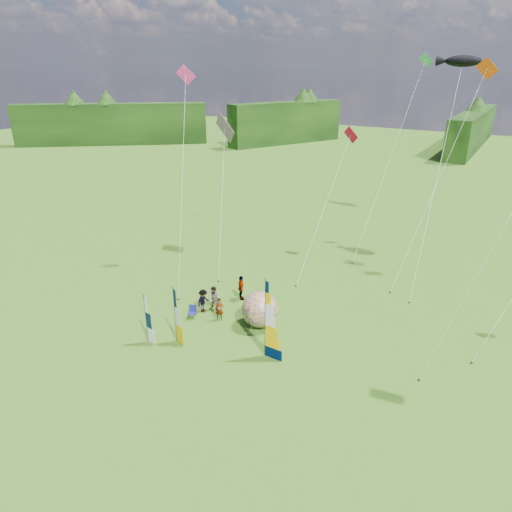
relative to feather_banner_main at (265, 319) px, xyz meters
The scene contains 17 objects.
ground 3.56m from the feather_banner_main, 100.64° to the right, with size 220.00×220.00×0.00m, color #48791F.
treeline_ring 3.04m from the feather_banner_main, 100.64° to the right, with size 210.00×210.00×8.00m, color #2B5813, non-canonical shape.
feather_banner_main is the anchor object (origin of this frame).
side_banner_left 5.67m from the feather_banner_main, 164.69° to the right, with size 1.00×0.10×3.61m, color #EBAC02, non-canonical shape.
side_banner_far 7.37m from the feather_banner_main, 160.38° to the right, with size 0.93×0.10×3.12m, color white, non-canonical shape.
bol_inflatable 3.59m from the feather_banner_main, 126.03° to the left, with size 2.38×2.38×2.38m, color #110092.
spectator_a 5.27m from the feather_banner_main, 157.24° to the left, with size 0.58×0.38×1.59m, color #66594C.
spectator_b 6.49m from the feather_banner_main, 153.65° to the left, with size 0.88×0.43×1.80m, color #66594C.
spectator_c 6.81m from the feather_banner_main, 159.91° to the left, with size 1.08×0.40×1.67m, color #66594C.
spectator_d 7.28m from the feather_banner_main, 134.07° to the left, with size 1.09×0.44×1.86m, color #66594C.
camp_chair 6.71m from the feather_banner_main, 169.81° to the left, with size 0.53×0.53×0.92m, color navy, non-canonical shape.
kite_whale 19.40m from the feather_banner_main, 73.59° to the left, with size 4.24×16.59×17.68m, color black, non-canonical shape.
kite_rainbow_delta 15.01m from the feather_banner_main, 134.56° to the left, with size 8.69×11.89×13.03m, color red, non-canonical shape.
small_kite_red 14.42m from the feather_banner_main, 100.03° to the left, with size 2.53×12.07×11.54m, color red, non-canonical shape.
small_kite_orange 17.82m from the feather_banner_main, 70.78° to the left, with size 5.65×10.80×16.85m, color #E54609, non-canonical shape.
small_kite_pink 13.69m from the feather_banner_main, 150.15° to the left, with size 6.43×9.55×16.34m, color #EE3088, non-canonical shape.
small_kite_green 21.18m from the feather_banner_main, 88.29° to the left, with size 3.86×11.54×17.20m, color green, non-canonical shape.
Camera 1 is at (11.66, -16.93, 15.78)m, focal length 32.00 mm.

